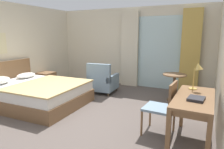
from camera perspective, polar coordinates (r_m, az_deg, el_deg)
ground at (r=4.18m, az=-10.82°, el=-13.18°), size 5.71×6.95×0.10m
wall_back at (r=6.67m, az=5.49°, el=7.75°), size 5.31×0.12×2.51m
balcony_glass_door at (r=6.34m, az=13.14°, el=5.96°), size 1.39×0.02×2.21m
curtain_panel_left at (r=6.50m, az=5.04°, el=7.08°), size 0.56×0.10×2.37m
curtain_panel_right at (r=6.10m, az=21.41°, el=6.06°), size 0.52×0.10×2.37m
bed at (r=5.19m, az=-20.97°, el=-4.89°), size 2.27×1.78×0.98m
nightstand at (r=6.74m, az=-18.21°, el=-1.43°), size 0.48×0.47×0.48m
writing_desk at (r=3.22m, az=22.31°, el=-7.53°), size 0.56×1.28×0.78m
desk_chair at (r=3.45m, az=14.61°, el=-8.46°), size 0.50×0.50×0.92m
desk_lamp at (r=3.50m, az=23.17°, el=1.22°), size 0.20×0.15×0.46m
closed_book at (r=3.03m, az=22.86°, el=-6.36°), size 0.24×0.28×0.04m
armchair_by_window at (r=5.76m, az=-2.73°, el=-1.97°), size 0.74×0.78×0.89m
round_cafe_table at (r=5.31m, az=17.32°, el=-1.87°), size 0.59×0.59×0.69m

